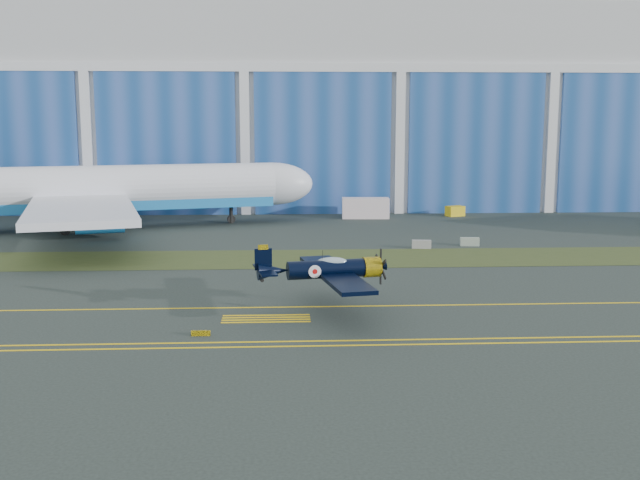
{
  "coord_description": "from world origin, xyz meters",
  "views": [
    {
      "loc": [
        -16.85,
        -57.55,
        13.35
      ],
      "look_at": [
        -13.8,
        2.19,
        3.74
      ],
      "focal_mm": 42.0,
      "sensor_mm": 36.0,
      "label": 1
    }
  ],
  "objects_px": {
    "jetliner": "(86,139)",
    "tug": "(455,211)",
    "shipping_container": "(365,208)",
    "warbird": "(327,269)"
  },
  "relations": [
    {
      "from": "jetliner",
      "to": "shipping_container",
      "type": "relative_size",
      "value": 11.76
    },
    {
      "from": "jetliner",
      "to": "tug",
      "type": "relative_size",
      "value": 31.03
    },
    {
      "from": "warbird",
      "to": "tug",
      "type": "distance_m",
      "value": 56.64
    },
    {
      "from": "jetliner",
      "to": "shipping_container",
      "type": "xyz_separation_m",
      "value": [
        35.2,
        8.63,
        -9.73
      ]
    },
    {
      "from": "jetliner",
      "to": "tug",
      "type": "distance_m",
      "value": 50.16
    },
    {
      "from": "warbird",
      "to": "shipping_container",
      "type": "distance_m",
      "value": 51.68
    },
    {
      "from": "tug",
      "to": "jetliner",
      "type": "bearing_deg",
      "value": 169.89
    },
    {
      "from": "shipping_container",
      "to": "tug",
      "type": "xyz_separation_m",
      "value": [
        12.81,
        1.5,
        -0.68
      ]
    },
    {
      "from": "warbird",
      "to": "shipping_container",
      "type": "bearing_deg",
      "value": 70.19
    },
    {
      "from": "warbird",
      "to": "shipping_container",
      "type": "height_order",
      "value": "warbird"
    }
  ]
}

